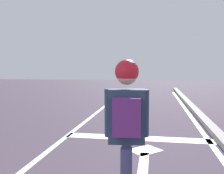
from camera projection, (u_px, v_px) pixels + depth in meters
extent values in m
cube|color=silver|center=(75.00, 130.00, 6.36)|extent=(0.12, 20.00, 0.01)
cube|color=silver|center=(205.00, 135.00, 5.83)|extent=(0.12, 20.00, 0.01)
cube|color=silver|center=(139.00, 138.00, 5.60)|extent=(3.30, 0.40, 0.01)
cube|color=silver|center=(143.00, 168.00, 3.96)|extent=(0.16, 1.40, 0.01)
cube|color=silver|center=(145.00, 150.00, 4.80)|extent=(0.71, 0.71, 0.01)
cube|color=#9E9691|center=(216.00, 133.00, 5.78)|extent=(0.24, 24.00, 0.14)
cylinder|color=#3A3C63|center=(127.00, 172.00, 2.70)|extent=(0.11, 0.11, 0.76)
cube|color=#2A3C53|center=(127.00, 116.00, 2.47)|extent=(0.37, 0.21, 0.53)
cylinder|color=#2A3C53|center=(108.00, 113.00, 2.51)|extent=(0.07, 0.08, 0.49)
cylinder|color=#2A3C53|center=(145.00, 113.00, 2.49)|extent=(0.07, 0.13, 0.49)
sphere|color=tan|center=(127.00, 74.00, 2.44)|extent=(0.21, 0.21, 0.21)
sphere|color=red|center=(127.00, 71.00, 2.44)|extent=(0.24, 0.24, 0.24)
cube|color=#5E266C|center=(127.00, 117.00, 2.33)|extent=(0.27, 0.17, 0.36)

